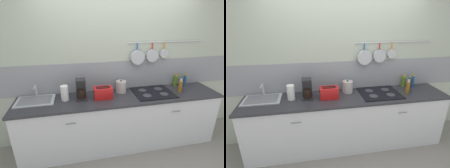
% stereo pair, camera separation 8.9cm
% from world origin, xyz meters
% --- Properties ---
extents(ground_plane, '(12.00, 12.00, 0.00)m').
position_xyz_m(ground_plane, '(0.00, 0.00, 0.00)').
color(ground_plane, gray).
extents(wall_back, '(7.20, 0.15, 2.60)m').
position_xyz_m(wall_back, '(0.00, 0.35, 1.27)').
color(wall_back, '#B2BCA8').
rests_on(wall_back, ground_plane).
extents(cabinet_base, '(3.14, 0.60, 0.86)m').
position_xyz_m(cabinet_base, '(0.00, -0.00, 0.43)').
color(cabinet_base, silver).
rests_on(cabinet_base, ground_plane).
extents(countertop, '(3.18, 0.62, 0.03)m').
position_xyz_m(countertop, '(0.00, 0.00, 0.88)').
color(countertop, '#2D2D33').
rests_on(countertop, cabinet_base).
extents(sink_basin, '(0.54, 0.37, 0.21)m').
position_xyz_m(sink_basin, '(-1.28, 0.11, 0.91)').
color(sink_basin, '#B7BABF').
rests_on(sink_basin, countertop).
extents(paper_towel_roll, '(0.11, 0.11, 0.22)m').
position_xyz_m(paper_towel_roll, '(-0.85, 0.06, 1.01)').
color(paper_towel_roll, white).
rests_on(paper_towel_roll, countertop).
extents(coffee_maker, '(0.16, 0.17, 0.31)m').
position_xyz_m(coffee_maker, '(-0.61, 0.06, 1.03)').
color(coffee_maker, '#262628').
rests_on(coffee_maker, countertop).
extents(toaster, '(0.29, 0.16, 0.18)m').
position_xyz_m(toaster, '(-0.29, 0.01, 0.98)').
color(toaster, red).
rests_on(toaster, countertop).
extents(kettle, '(0.17, 0.17, 0.21)m').
position_xyz_m(kettle, '(0.03, 0.17, 0.99)').
color(kettle, beige).
rests_on(kettle, countertop).
extents(cooktop, '(0.63, 0.53, 0.01)m').
position_xyz_m(cooktop, '(0.54, 0.03, 0.90)').
color(cooktop, black).
rests_on(cooktop, countertop).
extents(bottle_dish_soap, '(0.06, 0.06, 0.23)m').
position_xyz_m(bottle_dish_soap, '(0.98, -0.02, 1.00)').
color(bottle_dish_soap, '#8C5919').
rests_on(bottle_dish_soap, countertop).
extents(bottle_cooking_wine, '(0.07, 0.07, 0.21)m').
position_xyz_m(bottle_cooking_wine, '(1.06, 0.25, 0.99)').
color(bottle_cooking_wine, '#4C721E').
rests_on(bottle_cooking_wine, countertop).
extents(bottle_sesame_oil, '(0.05, 0.05, 0.18)m').
position_xyz_m(bottle_sesame_oil, '(1.13, 0.18, 0.97)').
color(bottle_sesame_oil, red).
rests_on(bottle_sesame_oil, countertop).
extents(bottle_hot_sauce, '(0.05, 0.05, 0.25)m').
position_xyz_m(bottle_hot_sauce, '(1.19, 0.18, 1.01)').
color(bottle_hot_sauce, navy).
rests_on(bottle_hot_sauce, countertop).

